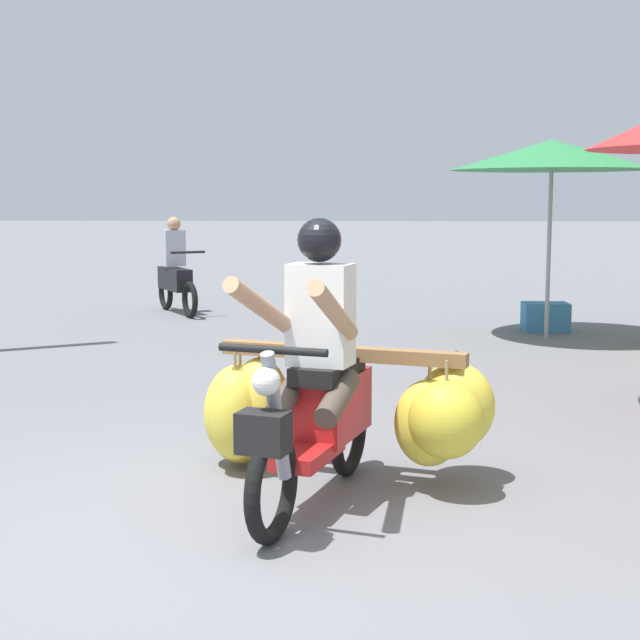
{
  "coord_description": "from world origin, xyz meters",
  "views": [
    {
      "loc": [
        0.85,
        -4.31,
        1.7
      ],
      "look_at": [
        0.67,
        1.66,
        0.9
      ],
      "focal_mm": 52.32,
      "sensor_mm": 36.0,
      "label": 1
    }
  ],
  "objects_px": {
    "market_umbrella_further_along": "(552,155)",
    "motorbike_main_loaded": "(334,404)",
    "produce_crate": "(545,317)",
    "motorbike_distant_ahead_left": "(175,274)"
  },
  "relations": [
    {
      "from": "market_umbrella_further_along",
      "to": "motorbike_main_loaded",
      "type": "bearing_deg",
      "value": -113.03
    },
    {
      "from": "motorbike_distant_ahead_left",
      "to": "market_umbrella_further_along",
      "type": "bearing_deg",
      "value": -25.2
    },
    {
      "from": "market_umbrella_further_along",
      "to": "produce_crate",
      "type": "distance_m",
      "value": 2.1
    },
    {
      "from": "motorbike_distant_ahead_left",
      "to": "produce_crate",
      "type": "distance_m",
      "value": 5.29
    },
    {
      "from": "motorbike_distant_ahead_left",
      "to": "market_umbrella_further_along",
      "type": "height_order",
      "value": "market_umbrella_further_along"
    },
    {
      "from": "motorbike_main_loaded",
      "to": "produce_crate",
      "type": "xyz_separation_m",
      "value": [
        2.58,
        6.42,
        -0.31
      ]
    },
    {
      "from": "produce_crate",
      "to": "motorbike_main_loaded",
      "type": "bearing_deg",
      "value": -111.86
    },
    {
      "from": "market_umbrella_further_along",
      "to": "produce_crate",
      "type": "bearing_deg",
      "value": 79.37
    },
    {
      "from": "motorbike_distant_ahead_left",
      "to": "motorbike_main_loaded",
      "type": "bearing_deg",
      "value": -73.25
    },
    {
      "from": "motorbike_main_loaded",
      "to": "motorbike_distant_ahead_left",
      "type": "height_order",
      "value": "motorbike_main_loaded"
    }
  ]
}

